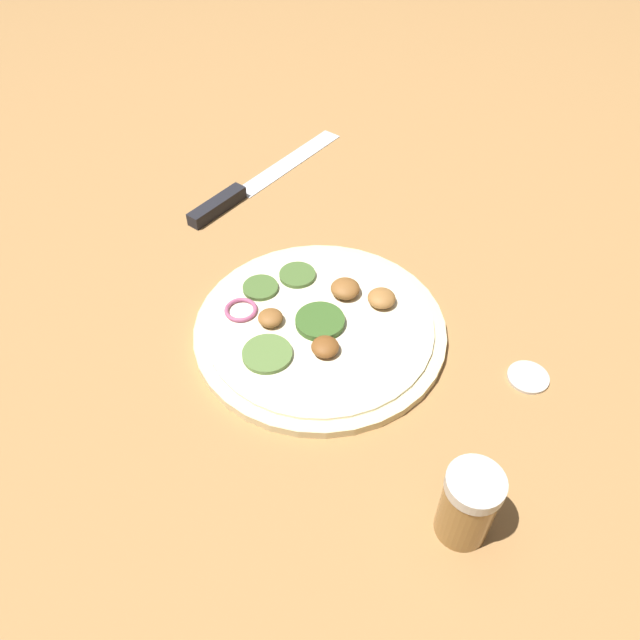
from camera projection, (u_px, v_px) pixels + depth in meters
ground_plane at (320, 332)px, 0.71m from camera, size 3.00×3.00×0.00m
pizza at (319, 326)px, 0.71m from camera, size 0.29×0.29×0.03m
knife at (242, 191)px, 0.90m from camera, size 0.06×0.31×0.02m
spice_jar at (468, 505)px, 0.52m from camera, size 0.05×0.05×0.08m
loose_cap at (528, 376)px, 0.67m from camera, size 0.04×0.04×0.01m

